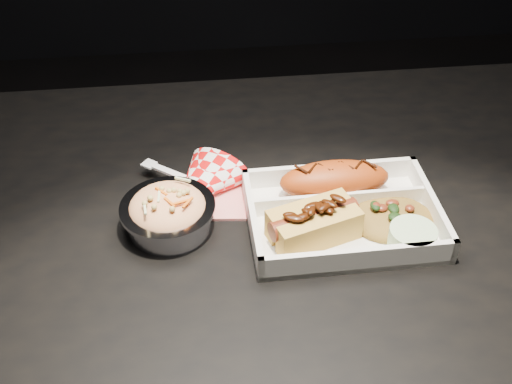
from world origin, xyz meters
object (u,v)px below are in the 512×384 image
(food_tray, at_px, (342,218))
(napkin_fork, at_px, (200,186))
(dining_table, at_px, (287,271))
(fried_pastry, at_px, (334,180))
(hotdog, at_px, (314,222))
(foil_coleslaw_cup, at_px, (168,211))

(food_tray, height_order, napkin_fork, napkin_fork)
(dining_table, distance_m, fried_pastry, 0.15)
(hotdog, distance_m, napkin_fork, 0.18)
(dining_table, relative_size, food_tray, 4.76)
(food_tray, bearing_deg, hotdog, -149.23)
(dining_table, height_order, foil_coleslaw_cup, foil_coleslaw_cup)
(dining_table, relative_size, foil_coleslaw_cup, 9.56)
(dining_table, relative_size, napkin_fork, 7.64)
(food_tray, height_order, foil_coleslaw_cup, foil_coleslaw_cup)
(food_tray, relative_size, napkin_fork, 1.61)
(food_tray, height_order, fried_pastry, fried_pastry)
(fried_pastry, xyz_separation_m, foil_coleslaw_cup, (-0.23, -0.04, -0.00))
(napkin_fork, bearing_deg, fried_pastry, 29.69)
(hotdog, bearing_deg, napkin_fork, 124.61)
(dining_table, distance_m, foil_coleslaw_cup, 0.20)
(dining_table, relative_size, hotdog, 9.57)
(dining_table, distance_m, food_tray, 0.12)
(food_tray, xyz_separation_m, fried_pastry, (-0.00, 0.06, 0.02))
(fried_pastry, height_order, napkin_fork, napkin_fork)
(fried_pastry, bearing_deg, hotdog, -118.13)
(fried_pastry, bearing_deg, napkin_fork, 171.91)
(dining_table, xyz_separation_m, napkin_fork, (-0.12, 0.07, 0.11))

